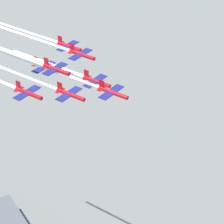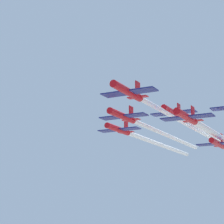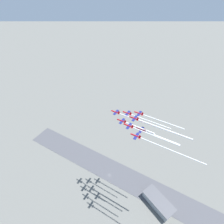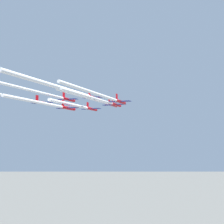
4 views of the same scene
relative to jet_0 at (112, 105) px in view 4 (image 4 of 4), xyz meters
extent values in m
cylinder|color=#B20C14|center=(0.36, 0.16, -0.05)|extent=(9.47, 4.98, 1.20)
cube|color=navy|center=(-0.24, -0.10, -0.05)|extent=(6.02, 9.43, 0.20)
cube|color=#B20C14|center=(-3.34, -1.44, 1.45)|extent=(1.66, 0.83, 2.40)
cube|color=#B20C14|center=(-3.34, -1.44, -0.05)|extent=(2.48, 3.67, 0.13)
cylinder|color=#B20C14|center=(-11.67, 1.66, -2.76)|extent=(9.47, 4.98, 1.20)
cube|color=navy|center=(-12.27, 1.40, -2.76)|extent=(6.02, 9.43, 0.20)
cube|color=#B20C14|center=(-15.37, 0.07, -1.26)|extent=(1.66, 0.83, 2.40)
cube|color=#B20C14|center=(-15.37, 0.07, -2.76)|extent=(2.48, 3.67, 0.13)
cylinder|color=#B20C14|center=(-6.80, -9.62, -1.35)|extent=(9.47, 4.98, 1.20)
cube|color=navy|center=(-7.40, -9.88, -1.35)|extent=(6.02, 9.43, 0.20)
cube|color=#B20C14|center=(-10.50, -11.22, 0.15)|extent=(1.66, 0.83, 2.40)
cube|color=#B20C14|center=(-10.50, -11.22, -1.35)|extent=(2.48, 3.67, 0.13)
cylinder|color=#B20C14|center=(-23.69, 3.17, 0.65)|extent=(9.47, 4.98, 1.20)
cube|color=navy|center=(-24.29, 2.91, 0.65)|extent=(6.02, 9.43, 0.20)
cube|color=#B20C14|center=(-27.39, 1.57, 2.15)|extent=(1.66, 0.83, 2.40)
cube|color=#B20C14|center=(-27.39, 1.57, 0.65)|extent=(2.48, 3.67, 0.13)
cylinder|color=#B20C14|center=(-18.83, -8.12, 0.79)|extent=(9.47, 4.98, 1.20)
cube|color=navy|center=(-19.43, -8.38, 0.79)|extent=(6.02, 9.43, 0.20)
cube|color=#B20C14|center=(-22.53, -9.71, 2.28)|extent=(1.66, 0.83, 2.40)
cube|color=#B20C14|center=(-22.53, -9.71, 0.79)|extent=(2.48, 3.67, 0.13)
cylinder|color=#B20C14|center=(-13.96, -19.40, -1.58)|extent=(9.47, 4.98, 1.20)
cube|color=navy|center=(-14.56, -19.66, -1.58)|extent=(6.02, 9.43, 0.20)
cube|color=#B20C14|center=(-17.66, -21.00, -0.08)|extent=(1.66, 0.83, 2.40)
cube|color=#B20C14|center=(-17.66, -21.00, -1.58)|extent=(2.48, 3.67, 0.13)
cylinder|color=#B20C14|center=(-35.72, 4.68, -1.78)|extent=(9.47, 4.98, 1.20)
cube|color=navy|center=(-36.32, 4.42, -1.78)|extent=(6.02, 9.43, 0.20)
cube|color=#B20C14|center=(-39.42, 3.08, -0.28)|extent=(1.66, 0.83, 2.40)
cube|color=#B20C14|center=(-39.42, 3.08, -1.78)|extent=(2.48, 3.67, 0.13)
cylinder|color=#B20C14|center=(-30.85, -6.61, -4.51)|extent=(9.47, 4.98, 1.20)
cube|color=navy|center=(-31.45, -6.87, -4.51)|extent=(6.02, 9.43, 0.20)
cube|color=#B20C14|center=(-34.55, -8.20, -3.01)|extent=(1.66, 0.83, 2.40)
cube|color=#B20C14|center=(-34.55, -8.20, -4.51)|extent=(2.48, 3.67, 0.13)
cylinder|color=white|center=(-24.53, -10.58, -0.05)|extent=(41.13, 18.37, 0.86)
cylinder|color=white|center=(-29.75, -6.14, -2.76)|extent=(27.64, 12.80, 1.18)
cylinder|color=white|center=(-30.14, -19.69, -1.35)|extent=(38.03, 17.06, 0.89)
cylinder|color=white|center=(-47.86, -7.25, 0.65)|extent=(39.71, 17.83, 0.95)
cylinder|color=white|center=(-46.61, -20.09, 0.79)|extent=(47.10, 21.32, 1.36)
cylinder|color=white|center=(-37.58, -29.58, -1.58)|extent=(38.63, 17.41, 1.01)
cylinder|color=white|center=(-50.15, -14.93, -4.51)|extent=(30.01, 13.70, 1.03)
camera|label=1|loc=(109.75, -65.79, 76.24)|focal=85.00mm
camera|label=2|loc=(44.22, 50.42, -18.81)|focal=70.00mm
camera|label=3|loc=(-110.61, 85.87, 113.59)|focal=28.00mm
camera|label=4|loc=(-104.12, -108.45, -18.24)|focal=50.00mm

